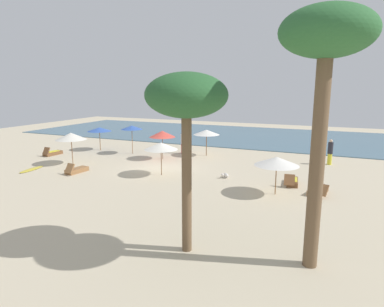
{
  "coord_description": "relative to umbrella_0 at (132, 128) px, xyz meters",
  "views": [
    {
      "loc": [
        10.62,
        -19.23,
        5.48
      ],
      "look_at": [
        1.98,
        0.56,
        1.1
      ],
      "focal_mm": 31.19,
      "sensor_mm": 36.0,
      "label": 1
    }
  ],
  "objects": [
    {
      "name": "ground_plane",
      "position": [
        4.66,
        -3.51,
        -2.17
      ],
      "size": [
        60.0,
        60.0,
        0.0
      ],
      "primitive_type": "plane",
      "color": "beige"
    },
    {
      "name": "ocean_water",
      "position": [
        4.66,
        13.49,
        -2.14
      ],
      "size": [
        48.0,
        16.0,
        0.06
      ],
      "primitive_type": "cube",
      "color": "#476B7F",
      "rests_on": "ground_plane"
    },
    {
      "name": "umbrella_0",
      "position": [
        0.0,
        0.0,
        0.0
      ],
      "size": [
        1.74,
        1.74,
        2.33
      ],
      "color": "olive",
      "rests_on": "ground_plane"
    },
    {
      "name": "umbrella_1",
      "position": [
        5.44,
        -4.97,
        -0.32
      ],
      "size": [
        2.09,
        2.09,
        2.06
      ],
      "color": "brown",
      "rests_on": "ground_plane"
    },
    {
      "name": "umbrella_2",
      "position": [
        -1.8,
        -4.9,
        -0.15
      ],
      "size": [
        2.13,
        2.13,
        2.26
      ],
      "color": "brown",
      "rests_on": "ground_plane"
    },
    {
      "name": "umbrella_3",
      "position": [
        5.86,
        1.71,
        -0.28
      ],
      "size": [
        2.07,
        2.07,
        2.09
      ],
      "color": "brown",
      "rests_on": "ground_plane"
    },
    {
      "name": "umbrella_4",
      "position": [
        -3.5,
        0.26,
        -0.36
      ],
      "size": [
        2.06,
        2.06,
        1.98
      ],
      "color": "olive",
      "rests_on": "ground_plane"
    },
    {
      "name": "umbrella_5",
      "position": [
        12.64,
        -5.95,
        -0.42
      ],
      "size": [
        2.26,
        2.26,
        1.97
      ],
      "color": "brown",
      "rests_on": "ground_plane"
    },
    {
      "name": "umbrella_6",
      "position": [
        3.27,
        -0.83,
        -0.23
      ],
      "size": [
        1.97,
        1.97,
        2.18
      ],
      "color": "brown",
      "rests_on": "ground_plane"
    },
    {
      "name": "lounger_0",
      "position": [
        0.12,
        -6.67,
        -2.0
      ],
      "size": [
        0.76,
        1.71,
        0.73
      ],
      "color": "olive",
      "rests_on": "ground_plane"
    },
    {
      "name": "lounger_1",
      "position": [
        14.66,
        -5.01,
        -1.99
      ],
      "size": [
        1.05,
        1.79,
        0.68
      ],
      "color": "brown",
      "rests_on": "ground_plane"
    },
    {
      "name": "lounger_2",
      "position": [
        -5.62,
        -3.1,
        -1.99
      ],
      "size": [
        0.72,
        1.67,
        0.74
      ],
      "color": "brown",
      "rests_on": "ground_plane"
    },
    {
      "name": "lounger_3",
      "position": [
        13.21,
        -3.83,
        -1.99
      ],
      "size": [
        0.77,
        1.72,
        0.71
      ],
      "color": "brown",
      "rests_on": "ground_plane"
    },
    {
      "name": "person_0",
      "position": [
        3.73,
        1.8,
        -1.23
      ],
      "size": [
        0.42,
        0.42,
        1.84
      ],
      "color": "#BF3338",
      "rests_on": "ground_plane"
    },
    {
      "name": "person_1",
      "position": [
        15.0,
        2.32,
        -1.26
      ],
      "size": [
        0.37,
        0.37,
        1.81
      ],
      "color": "yellow",
      "rests_on": "ground_plane"
    },
    {
      "name": "palm_0",
      "position": [
        14.84,
        -12.57,
        4.36
      ],
      "size": [
        2.62,
        2.62,
        7.65
      ],
      "color": "brown",
      "rests_on": "ground_plane"
    },
    {
      "name": "palm_1",
      "position": [
        10.93,
        -13.2,
        2.9
      ],
      "size": [
        2.61,
        2.61,
        5.92
      ],
      "color": "brown",
      "rests_on": "ground_plane"
    },
    {
      "name": "dog",
      "position": [
        9.31,
        -3.98,
        -2.01
      ],
      "size": [
        0.55,
        0.61,
        0.3
      ],
      "color": "silver",
      "rests_on": "ground_plane"
    },
    {
      "name": "surfboard",
      "position": [
        -3.15,
        -7.28,
        -2.13
      ],
      "size": [
        0.82,
        2.15,
        0.07
      ],
      "color": "gold",
      "rests_on": "ground_plane"
    }
  ]
}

